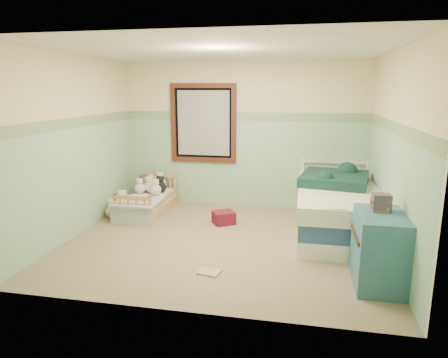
% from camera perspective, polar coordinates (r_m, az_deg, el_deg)
% --- Properties ---
extents(floor, '(4.20, 3.60, 0.02)m').
position_cam_1_polar(floor, '(5.53, -0.19, -8.97)').
color(floor, '#6F614E').
rests_on(floor, ground).
extents(ceiling, '(4.20, 3.60, 0.02)m').
position_cam_1_polar(ceiling, '(5.16, -0.22, 18.01)').
color(ceiling, silver).
rests_on(ceiling, wall_back).
extents(wall_back, '(4.20, 0.04, 2.50)m').
position_cam_1_polar(wall_back, '(6.96, 2.75, 6.21)').
color(wall_back, beige).
rests_on(wall_back, floor).
extents(wall_front, '(4.20, 0.04, 2.50)m').
position_cam_1_polar(wall_front, '(3.48, -6.09, -0.29)').
color(wall_front, beige).
rests_on(wall_front, floor).
extents(wall_left, '(0.04, 3.60, 2.50)m').
position_cam_1_polar(wall_left, '(5.98, -20.41, 4.38)').
color(wall_left, beige).
rests_on(wall_left, floor).
extents(wall_right, '(0.04, 3.60, 2.50)m').
position_cam_1_polar(wall_right, '(5.21, 23.10, 3.06)').
color(wall_right, beige).
rests_on(wall_right, floor).
extents(wainscot_mint, '(4.20, 0.01, 1.50)m').
position_cam_1_polar(wainscot_mint, '(7.02, 2.69, 2.13)').
color(wainscot_mint, '#8AB599').
rests_on(wainscot_mint, floor).
extents(border_strip, '(4.20, 0.01, 0.15)m').
position_cam_1_polar(border_strip, '(6.91, 2.76, 8.87)').
color(border_strip, '#487550').
rests_on(border_strip, wall_back).
extents(window_frame, '(1.16, 0.06, 1.36)m').
position_cam_1_polar(window_frame, '(7.04, -2.98, 7.91)').
color(window_frame, black).
rests_on(window_frame, wall_back).
extents(window_blinds, '(0.92, 0.01, 1.12)m').
position_cam_1_polar(window_blinds, '(7.05, -2.96, 7.92)').
color(window_blinds, beige).
rests_on(window_blinds, window_frame).
extents(toddler_bed_frame, '(0.63, 1.27, 0.16)m').
position_cam_1_polar(toddler_bed_frame, '(6.87, -10.77, -4.05)').
color(toddler_bed_frame, '#B06F42').
rests_on(toddler_bed_frame, floor).
extents(toddler_mattress, '(0.58, 1.22, 0.12)m').
position_cam_1_polar(toddler_mattress, '(6.83, -10.82, -2.91)').
color(toddler_mattress, silver).
rests_on(toddler_mattress, toddler_bed_frame).
extents(patchwork_quilt, '(0.69, 0.63, 0.03)m').
position_cam_1_polar(patchwork_quilt, '(6.46, -12.15, -3.18)').
color(patchwork_quilt, '#6C94DA').
rests_on(patchwork_quilt, toddler_mattress).
extents(plush_bed_brown, '(0.19, 0.19, 0.19)m').
position_cam_1_polar(plush_bed_brown, '(7.30, -10.50, -0.66)').
color(plush_bed_brown, brown).
rests_on(plush_bed_brown, toddler_mattress).
extents(plush_bed_white, '(0.21, 0.21, 0.21)m').
position_cam_1_polar(plush_bed_white, '(7.22, -9.03, -0.64)').
color(plush_bed_white, silver).
rests_on(plush_bed_white, toddler_mattress).
extents(plush_bed_tan, '(0.18, 0.18, 0.18)m').
position_cam_1_polar(plush_bed_tan, '(7.08, -10.78, -1.10)').
color(plush_bed_tan, '#CEB485').
rests_on(plush_bed_tan, toddler_mattress).
extents(plush_bed_dark, '(0.20, 0.20, 0.20)m').
position_cam_1_polar(plush_bed_dark, '(7.00, -9.03, -1.11)').
color(plush_bed_dark, black).
rests_on(plush_bed_dark, toddler_mattress).
extents(plush_floor_cream, '(0.25, 0.25, 0.25)m').
position_cam_1_polar(plush_floor_cream, '(7.05, -14.18, -3.41)').
color(plush_floor_cream, silver).
rests_on(plush_floor_cream, floor).
extents(plush_floor_tan, '(0.21, 0.21, 0.21)m').
position_cam_1_polar(plush_floor_tan, '(6.71, -15.60, -4.46)').
color(plush_floor_tan, '#CEB485').
rests_on(plush_floor_tan, floor).
extents(twin_bed_frame, '(1.09, 2.19, 0.22)m').
position_cam_1_polar(twin_bed_frame, '(6.05, 15.76, -6.31)').
color(twin_bed_frame, white).
rests_on(twin_bed_frame, floor).
extents(twin_boxspring, '(1.09, 2.19, 0.22)m').
position_cam_1_polar(twin_boxspring, '(5.99, 15.89, -4.32)').
color(twin_boxspring, navy).
rests_on(twin_boxspring, twin_bed_frame).
extents(twin_mattress, '(1.14, 2.23, 0.22)m').
position_cam_1_polar(twin_mattress, '(5.93, 16.01, -2.28)').
color(twin_mattress, white).
rests_on(twin_mattress, twin_boxspring).
extents(teal_blanket, '(1.09, 1.13, 0.14)m').
position_cam_1_polar(teal_blanket, '(6.18, 15.44, 0.05)').
color(teal_blanket, black).
rests_on(teal_blanket, twin_mattress).
extents(dresser, '(0.48, 0.77, 0.77)m').
position_cam_1_polar(dresser, '(4.56, 21.18, -9.32)').
color(dresser, '#2D6B81').
rests_on(dresser, floor).
extents(book_stack, '(0.19, 0.15, 0.19)m').
position_cam_1_polar(book_stack, '(4.51, 21.44, -3.13)').
color(book_stack, brown).
rests_on(book_stack, dresser).
extents(red_pillow, '(0.40, 0.39, 0.19)m').
position_cam_1_polar(red_pillow, '(6.20, -0.04, -5.51)').
color(red_pillow, maroon).
rests_on(red_pillow, floor).
extents(floor_book, '(0.28, 0.23, 0.02)m').
position_cam_1_polar(floor_book, '(4.65, -2.10, -13.07)').
color(floor_book, yellow).
rests_on(floor_book, floor).
extents(extra_plush_0, '(0.19, 0.19, 0.19)m').
position_cam_1_polar(extra_plush_0, '(7.03, -10.44, -1.15)').
color(extra_plush_0, silver).
rests_on(extra_plush_0, toddler_mattress).
extents(extra_plush_1, '(0.17, 0.17, 0.17)m').
position_cam_1_polar(extra_plush_1, '(7.17, -9.52, -0.92)').
color(extra_plush_1, '#CEB485').
rests_on(extra_plush_1, toddler_mattress).
extents(extra_plush_2, '(0.19, 0.19, 0.19)m').
position_cam_1_polar(extra_plush_2, '(6.82, -9.69, -1.54)').
color(extra_plush_2, silver).
rests_on(extra_plush_2, toddler_mattress).
extents(extra_plush_3, '(0.21, 0.21, 0.21)m').
position_cam_1_polar(extra_plush_3, '(7.15, -11.27, -0.87)').
color(extra_plush_3, brown).
rests_on(extra_plush_3, toddler_mattress).
extents(extra_plush_4, '(0.18, 0.18, 0.18)m').
position_cam_1_polar(extra_plush_4, '(6.99, -11.84, -1.31)').
color(extra_plush_4, silver).
rests_on(extra_plush_4, toddler_mattress).
extents(extra_plush_5, '(0.19, 0.19, 0.19)m').
position_cam_1_polar(extra_plush_5, '(7.26, -10.37, -0.72)').
color(extra_plush_5, '#CEB485').
rests_on(extra_plush_5, toddler_mattress).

